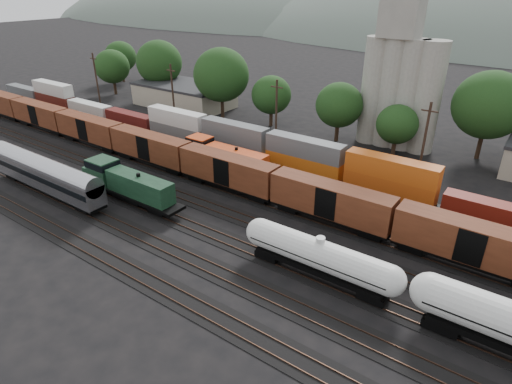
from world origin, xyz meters
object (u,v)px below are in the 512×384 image
Objects in this scene: grain_silo at (400,81)px; orange_locomotive at (221,155)px; tank_car_a at (319,256)px; green_locomotive at (125,182)px; passenger_coach at (45,173)px.

orange_locomotive is at bearing -123.59° from grain_silo.
grain_silo reaches higher than tank_car_a.
grain_silo is (17.27, 26.00, 8.81)m from orange_locomotive.
green_locomotive is 28.52m from tank_car_a.
passenger_coach reaches higher than tank_car_a.
green_locomotive is 0.77× the size of passenger_coach.
passenger_coach is 1.30× the size of orange_locomotive.
green_locomotive reaches higher than tank_car_a.
grain_silo is at bearing 100.09° from tank_car_a.
passenger_coach is 0.77× the size of grain_silo.
grain_silo is (31.26, 46.00, 8.15)m from passenger_coach.
tank_car_a is 0.58× the size of grain_silo.
orange_locomotive is at bearing 55.03° from passenger_coach.
grain_silo reaches higher than orange_locomotive.
green_locomotive is 0.59× the size of grain_silo.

